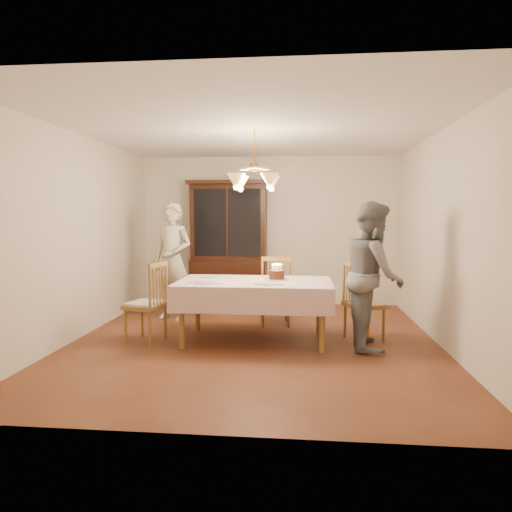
# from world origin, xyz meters

# --- Properties ---
(ground) EXTENTS (5.00, 5.00, 0.00)m
(ground) POSITION_xyz_m (0.00, 0.00, 0.00)
(ground) COLOR #562A18
(ground) RESTS_ON ground
(room_shell) EXTENTS (5.00, 5.00, 5.00)m
(room_shell) POSITION_xyz_m (0.00, 0.00, 1.58)
(room_shell) COLOR white
(room_shell) RESTS_ON ground
(dining_table) EXTENTS (1.90, 1.10, 0.76)m
(dining_table) POSITION_xyz_m (0.00, 0.00, 0.68)
(dining_table) COLOR brown
(dining_table) RESTS_ON ground
(china_hutch) EXTENTS (1.38, 0.54, 2.16)m
(china_hutch) POSITION_xyz_m (-0.68, 2.25, 1.04)
(china_hutch) COLOR black
(china_hutch) RESTS_ON ground
(chair_far_side) EXTENTS (0.49, 0.47, 1.00)m
(chair_far_side) POSITION_xyz_m (0.21, 0.88, 0.44)
(chair_far_side) COLOR brown
(chair_far_side) RESTS_ON ground
(chair_left_end) EXTENTS (0.51, 0.53, 1.00)m
(chair_left_end) POSITION_xyz_m (-1.33, -0.17, 0.45)
(chair_left_end) COLOR brown
(chair_left_end) RESTS_ON ground
(chair_right_end) EXTENTS (0.55, 0.56, 1.00)m
(chair_right_end) POSITION_xyz_m (1.36, 0.16, 0.44)
(chair_right_end) COLOR brown
(chair_right_end) RESTS_ON ground
(elderly_woman) EXTENTS (0.74, 0.60, 1.77)m
(elderly_woman) POSITION_xyz_m (-1.35, 1.08, 0.88)
(elderly_woman) COLOR beige
(elderly_woman) RESTS_ON ground
(adult_in_grey) EXTENTS (0.68, 0.86, 1.73)m
(adult_in_grey) POSITION_xyz_m (1.42, -0.14, 0.87)
(adult_in_grey) COLOR slate
(adult_in_grey) RESTS_ON ground
(birthday_cake) EXTENTS (0.30, 0.30, 0.20)m
(birthday_cake) POSITION_xyz_m (0.27, 0.11, 0.81)
(birthday_cake) COLOR white
(birthday_cake) RESTS_ON dining_table
(place_setting_near_left) EXTENTS (0.41, 0.26, 0.02)m
(place_setting_near_left) POSITION_xyz_m (-0.56, -0.26, 0.77)
(place_setting_near_left) COLOR white
(place_setting_near_left) RESTS_ON dining_table
(place_setting_near_right) EXTENTS (0.40, 0.25, 0.02)m
(place_setting_near_right) POSITION_xyz_m (0.16, -0.26, 0.77)
(place_setting_near_right) COLOR white
(place_setting_near_right) RESTS_ON dining_table
(place_setting_far_left) EXTENTS (0.39, 0.25, 0.02)m
(place_setting_far_left) POSITION_xyz_m (-0.54, 0.24, 0.77)
(place_setting_far_left) COLOR white
(place_setting_far_left) RESTS_ON dining_table
(chandelier) EXTENTS (0.62, 0.62, 0.73)m
(chandelier) POSITION_xyz_m (-0.00, -0.00, 1.98)
(chandelier) COLOR #BF8C3F
(chandelier) RESTS_ON ground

